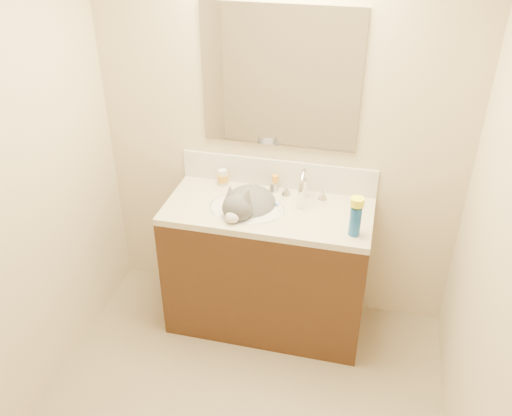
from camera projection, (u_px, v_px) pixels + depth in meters
The scene contains 16 objects.
room_shell at pixel (212, 196), 1.99m from camera, with size 2.24×2.54×2.52m.
vanity_cabinet at pixel (267, 270), 3.36m from camera, with size 1.20×0.55×0.82m, color #3B2110.
counter_slab at pixel (268, 211), 3.14m from camera, with size 1.20×0.55×0.04m, color beige.
basin at pixel (247, 218), 3.16m from camera, with size 0.45×0.36×0.14m, color silver.
faucet at pixel (304, 187), 3.16m from camera, with size 0.28×0.20×0.21m.
cat at pixel (248, 208), 3.16m from camera, with size 0.38×0.48×0.34m.
backsplash at pixel (278, 173), 3.30m from camera, with size 1.20×0.02×0.18m, color beige.
mirror at pixel (280, 79), 2.99m from camera, with size 0.90×0.02×0.80m, color white.
pill_bottle at pixel (223, 177), 3.34m from camera, with size 0.05×0.05×0.10m, color silver.
pill_label at pixel (223, 178), 3.34m from camera, with size 0.07×0.07×0.04m, color gold.
silver_jar at pixel (274, 187), 3.28m from camera, with size 0.05×0.05×0.06m, color #B7B7BC.
amber_bottle at pixel (275, 183), 3.28m from camera, with size 0.04×0.04×0.10m, color orange.
toothbrush at pixel (278, 206), 3.14m from camera, with size 0.01×0.13×0.01m, color silver.
toothbrush_head at pixel (278, 205), 3.14m from camera, with size 0.02×0.03×0.02m, color #6696D8.
spray_can at pixel (355, 221), 2.85m from camera, with size 0.06×0.06×0.17m, color #164F9F.
spray_cap at pixel (357, 202), 2.79m from camera, with size 0.07×0.07×0.04m, color #FEFF1A.
Camera 1 is at (0.57, -1.63, 2.49)m, focal length 38.00 mm.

